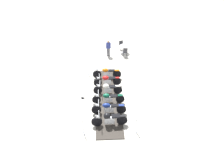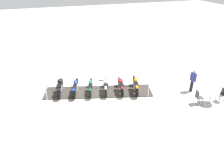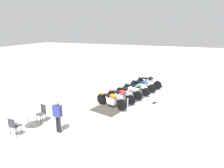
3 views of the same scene
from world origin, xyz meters
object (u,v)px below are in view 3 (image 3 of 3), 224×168
at_px(cafe_chair_across_table, 42,112).
at_px(bystander_person, 58,114).
at_px(motorcycle_forest, 137,88).
at_px(info_placard, 154,102).
at_px(motorcycle_navy, 143,85).
at_px(stanchion_right_front, 128,111).
at_px(cafe_table, 28,117).
at_px(motorcycle_copper, 112,100).
at_px(motorcycle_black, 149,82).
at_px(motorcycle_maroon, 121,96).
at_px(motorcycle_cream, 129,92).
at_px(stanchion_left_front, 87,100).
at_px(stanchion_left_rear, 136,80).
at_px(stanchion_right_rear, 169,85).
at_px(cafe_chair_near_table, 14,125).

xyz_separation_m(cafe_chair_across_table, bystander_person, (-1.48, 0.63, 0.43)).
xyz_separation_m(motorcycle_forest, info_placard, (-1.51, 1.21, -0.41)).
bearing_deg(motorcycle_navy, info_placard, -43.44).
distance_m(stanchion_right_front, cafe_table, 5.15).
bearing_deg(cafe_table, motorcycle_navy, -117.53).
bearing_deg(cafe_chair_across_table, motorcycle_copper, 150.46).
distance_m(motorcycle_forest, motorcycle_black, 2.06).
height_order(motorcycle_black, cafe_chair_across_table, motorcycle_black).
height_order(motorcycle_maroon, motorcycle_cream, motorcycle_cream).
relative_size(stanchion_right_front, info_placard, 2.65).
height_order(stanchion_right_front, bystander_person, bystander_person).
distance_m(motorcycle_navy, stanchion_left_front, 4.92).
relative_size(stanchion_left_rear, info_placard, 2.39).
bearing_deg(motorcycle_forest, cafe_table, -103.02).
bearing_deg(stanchion_right_front, stanchion_left_rear, -79.36).
relative_size(motorcycle_copper, motorcycle_navy, 1.02).
bearing_deg(motorcycle_black, cafe_table, -102.64).
distance_m(motorcycle_maroon, cafe_chair_across_table, 5.04).
bearing_deg(motorcycle_black, bystander_person, -93.62).
relative_size(stanchion_right_rear, stanchion_right_front, 0.98).
distance_m(motorcycle_cream, cafe_table, 6.79).
distance_m(motorcycle_maroon, stanchion_left_rear, 4.92).
bearing_deg(stanchion_right_rear, motorcycle_black, 4.61).
relative_size(motorcycle_maroon, stanchion_left_rear, 2.04).
relative_size(motorcycle_black, stanchion_right_rear, 1.93).
bearing_deg(motorcycle_black, motorcycle_maroon, -91.84).
bearing_deg(info_placard, cafe_table, -28.07).
bearing_deg(cafe_chair_across_table, stanchion_right_front, 130.15).
distance_m(motorcycle_forest, bystander_person, 6.97).
bearing_deg(motorcycle_forest, motorcycle_maroon, -89.56).
relative_size(motorcycle_maroon, motorcycle_navy, 0.96).
bearing_deg(info_placard, motorcycle_black, -147.55).
bearing_deg(motorcycle_maroon, cafe_chair_near_table, -107.42).
bearing_deg(motorcycle_black, motorcycle_navy, -92.00).
xyz_separation_m(motorcycle_copper, motorcycle_cream, (-0.55, -1.98, -0.01)).
bearing_deg(stanchion_right_rear, cafe_chair_across_table, 54.68).
xyz_separation_m(motorcycle_navy, stanchion_right_rear, (-1.87, -1.12, -0.12)).
bearing_deg(motorcycle_forest, bystander_person, -91.69).
height_order(stanchion_right_rear, cafe_chair_near_table, stanchion_right_rear).
height_order(stanchion_left_front, stanchion_left_rear, stanchion_left_front).
xyz_separation_m(motorcycle_forest, bystander_person, (2.13, 6.62, 0.48)).
bearing_deg(bystander_person, motorcycle_navy, -17.70).
distance_m(stanchion_left_front, stanchion_left_rear, 6.24).
relative_size(cafe_table, cafe_chair_near_table, 0.99).
height_order(motorcycle_copper, motorcycle_forest, motorcycle_copper).
height_order(stanchion_right_rear, cafe_table, stanchion_right_rear).
relative_size(stanchion_right_front, cafe_table, 1.26).
relative_size(motorcycle_cream, stanchion_right_front, 1.80).
bearing_deg(motorcycle_maroon, motorcycle_navy, 87.23).
xyz_separation_m(motorcycle_forest, motorcycle_navy, (-0.26, -0.99, 0.00)).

